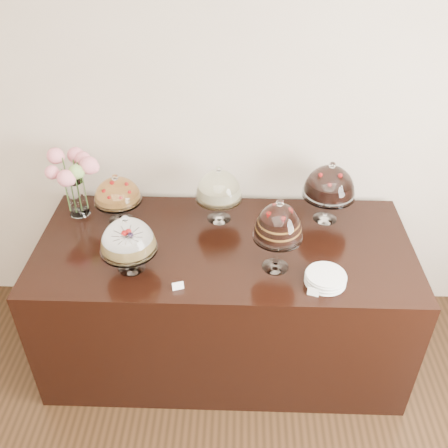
{
  "coord_description": "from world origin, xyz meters",
  "views": [
    {
      "loc": [
        0.11,
        0.15,
        2.7
      ],
      "look_at": [
        0.03,
        2.4,
        1.08
      ],
      "focal_mm": 40.0,
      "sensor_mm": 36.0,
      "label": 1
    }
  ],
  "objects_px": {
    "plate_stack": "(325,278)",
    "flower_vase": "(74,175)",
    "cake_stand_sugar_sponge": "(128,238)",
    "cake_stand_choco_layer": "(278,224)",
    "cake_stand_cheesecake": "(219,187)",
    "display_counter": "(224,299)",
    "cake_stand_dark_choco": "(330,184)",
    "cake_stand_fruit_tart": "(117,192)"
  },
  "relations": [
    {
      "from": "display_counter",
      "to": "cake_stand_cheesecake",
      "type": "xyz_separation_m",
      "value": [
        -0.04,
        0.26,
        0.68
      ]
    },
    {
      "from": "cake_stand_fruit_tart",
      "to": "display_counter",
      "type": "bearing_deg",
      "value": -18.99
    },
    {
      "from": "cake_stand_sugar_sponge",
      "to": "flower_vase",
      "type": "bearing_deg",
      "value": 128.68
    },
    {
      "from": "cake_stand_choco_layer",
      "to": "plate_stack",
      "type": "height_order",
      "value": "cake_stand_choco_layer"
    },
    {
      "from": "cake_stand_choco_layer",
      "to": "cake_stand_fruit_tart",
      "type": "bearing_deg",
      "value": 155.97
    },
    {
      "from": "cake_stand_fruit_tart",
      "to": "plate_stack",
      "type": "bearing_deg",
      "value": -24.37
    },
    {
      "from": "plate_stack",
      "to": "flower_vase",
      "type": "bearing_deg",
      "value": 157.32
    },
    {
      "from": "display_counter",
      "to": "flower_vase",
      "type": "bearing_deg",
      "value": 162.26
    },
    {
      "from": "display_counter",
      "to": "flower_vase",
      "type": "height_order",
      "value": "flower_vase"
    },
    {
      "from": "cake_stand_cheesecake",
      "to": "cake_stand_dark_choco",
      "type": "height_order",
      "value": "cake_stand_dark_choco"
    },
    {
      "from": "cake_stand_choco_layer",
      "to": "flower_vase",
      "type": "relative_size",
      "value": 1.02
    },
    {
      "from": "cake_stand_sugar_sponge",
      "to": "cake_stand_dark_choco",
      "type": "bearing_deg",
      "value": 24.34
    },
    {
      "from": "cake_stand_choco_layer",
      "to": "cake_stand_cheesecake",
      "type": "relative_size",
      "value": 1.19
    },
    {
      "from": "cake_stand_sugar_sponge",
      "to": "display_counter",
      "type": "bearing_deg",
      "value": 24.52
    },
    {
      "from": "cake_stand_cheesecake",
      "to": "flower_vase",
      "type": "xyz_separation_m",
      "value": [
        -0.88,
        0.03,
        0.05
      ]
    },
    {
      "from": "cake_stand_dark_choco",
      "to": "plate_stack",
      "type": "height_order",
      "value": "cake_stand_dark_choco"
    },
    {
      "from": "cake_stand_choco_layer",
      "to": "flower_vase",
      "type": "height_order",
      "value": "cake_stand_choco_layer"
    },
    {
      "from": "cake_stand_cheesecake",
      "to": "cake_stand_dark_choco",
      "type": "relative_size",
      "value": 0.93
    },
    {
      "from": "display_counter",
      "to": "flower_vase",
      "type": "xyz_separation_m",
      "value": [
        -0.92,
        0.3,
        0.73
      ]
    },
    {
      "from": "cake_stand_fruit_tart",
      "to": "cake_stand_choco_layer",
      "type": "bearing_deg",
      "value": -24.03
    },
    {
      "from": "display_counter",
      "to": "cake_stand_choco_layer",
      "type": "xyz_separation_m",
      "value": [
        0.29,
        -0.19,
        0.74
      ]
    },
    {
      "from": "flower_vase",
      "to": "cake_stand_sugar_sponge",
      "type": "bearing_deg",
      "value": -51.32
    },
    {
      "from": "cake_stand_choco_layer",
      "to": "cake_stand_dark_choco",
      "type": "height_order",
      "value": "cake_stand_choco_layer"
    },
    {
      "from": "cake_stand_fruit_tart",
      "to": "plate_stack",
      "type": "distance_m",
      "value": 1.33
    },
    {
      "from": "display_counter",
      "to": "plate_stack",
      "type": "height_order",
      "value": "plate_stack"
    },
    {
      "from": "cake_stand_choco_layer",
      "to": "plate_stack",
      "type": "relative_size",
      "value": 2.08
    },
    {
      "from": "cake_stand_choco_layer",
      "to": "cake_stand_dark_choco",
      "type": "bearing_deg",
      "value": 54.76
    },
    {
      "from": "cake_stand_sugar_sponge",
      "to": "flower_vase",
      "type": "relative_size",
      "value": 0.8
    },
    {
      "from": "cake_stand_dark_choco",
      "to": "flower_vase",
      "type": "distance_m",
      "value": 1.55
    },
    {
      "from": "cake_stand_sugar_sponge",
      "to": "plate_stack",
      "type": "relative_size",
      "value": 1.64
    },
    {
      "from": "cake_stand_choco_layer",
      "to": "plate_stack",
      "type": "distance_m",
      "value": 0.39
    },
    {
      "from": "flower_vase",
      "to": "plate_stack",
      "type": "relative_size",
      "value": 2.05
    },
    {
      "from": "display_counter",
      "to": "cake_stand_dark_choco",
      "type": "height_order",
      "value": "cake_stand_dark_choco"
    },
    {
      "from": "cake_stand_sugar_sponge",
      "to": "flower_vase",
      "type": "height_order",
      "value": "flower_vase"
    },
    {
      "from": "display_counter",
      "to": "flower_vase",
      "type": "relative_size",
      "value": 5.06
    },
    {
      "from": "cake_stand_dark_choco",
      "to": "cake_stand_fruit_tart",
      "type": "xyz_separation_m",
      "value": [
        -1.28,
        -0.05,
        -0.05
      ]
    },
    {
      "from": "cake_stand_sugar_sponge",
      "to": "cake_stand_fruit_tart",
      "type": "bearing_deg",
      "value": 108.38
    },
    {
      "from": "cake_stand_cheesecake",
      "to": "cake_stand_sugar_sponge",
      "type": "bearing_deg",
      "value": -133.27
    },
    {
      "from": "cake_stand_dark_choco",
      "to": "cake_stand_choco_layer",
      "type": "bearing_deg",
      "value": -125.24
    },
    {
      "from": "flower_vase",
      "to": "plate_stack",
      "type": "bearing_deg",
      "value": -22.68
    },
    {
      "from": "display_counter",
      "to": "flower_vase",
      "type": "distance_m",
      "value": 1.21
    },
    {
      "from": "display_counter",
      "to": "cake_stand_sugar_sponge",
      "type": "relative_size",
      "value": 6.31
    }
  ]
}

